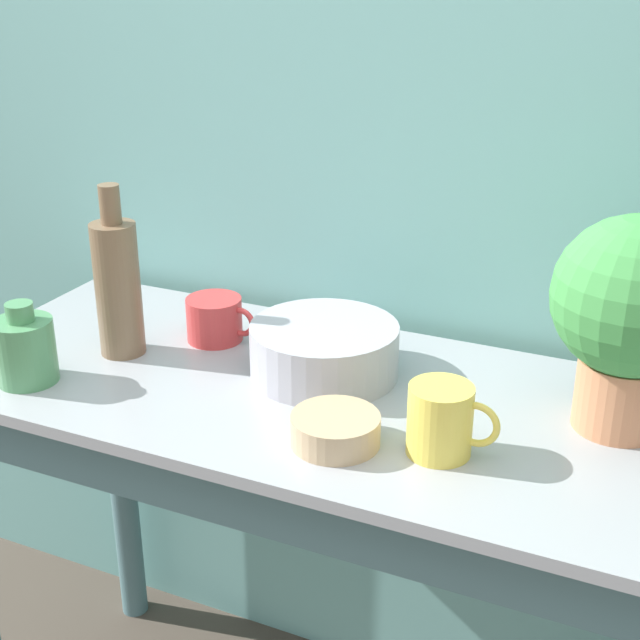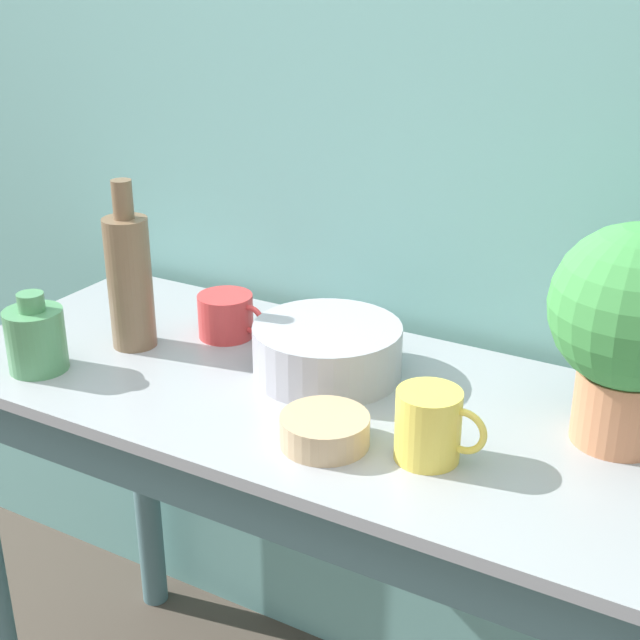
% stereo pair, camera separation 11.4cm
% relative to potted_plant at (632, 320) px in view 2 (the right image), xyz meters
% --- Properties ---
extents(wall_back, '(6.00, 0.05, 2.40)m').
position_rel_potted_plant_xyz_m(wall_back, '(-0.44, 0.25, 0.18)').
color(wall_back, '#70ADA8').
rests_on(wall_back, ground_plane).
extents(counter_table, '(1.28, 0.55, 0.83)m').
position_rel_potted_plant_xyz_m(counter_table, '(-0.44, -0.10, -0.37)').
color(counter_table, slate).
rests_on(counter_table, ground_plane).
extents(potted_plant, '(0.23, 0.23, 0.32)m').
position_rel_potted_plant_xyz_m(potted_plant, '(0.00, 0.00, 0.00)').
color(potted_plant, tan).
rests_on(potted_plant, counter_table).
extents(bowl_wash_large, '(0.24, 0.24, 0.09)m').
position_rel_potted_plant_xyz_m(bowl_wash_large, '(-0.46, -0.02, -0.14)').
color(bowl_wash_large, '#A8A8B2').
rests_on(bowl_wash_large, counter_table).
extents(bottle_tall, '(0.08, 0.08, 0.30)m').
position_rel_potted_plant_xyz_m(bottle_tall, '(-0.81, -0.09, -0.06)').
color(bottle_tall, brown).
rests_on(bottle_tall, counter_table).
extents(bottle_short, '(0.10, 0.10, 0.13)m').
position_rel_potted_plant_xyz_m(bottle_short, '(-0.89, -0.24, -0.13)').
color(bottle_short, '#4C8C59').
rests_on(bottle_short, counter_table).
extents(mug_red, '(0.13, 0.10, 0.08)m').
position_rel_potted_plant_xyz_m(mug_red, '(-0.69, 0.03, -0.15)').
color(mug_red, '#C63838').
rests_on(mug_red, counter_table).
extents(mug_yellow, '(0.13, 0.09, 0.10)m').
position_rel_potted_plant_xyz_m(mug_yellow, '(-0.21, -0.18, -0.13)').
color(mug_yellow, '#E5CC4C').
rests_on(mug_yellow, counter_table).
extents(bowl_small_tan, '(0.13, 0.13, 0.04)m').
position_rel_potted_plant_xyz_m(bowl_small_tan, '(-0.36, -0.21, -0.16)').
color(bowl_small_tan, tan).
rests_on(bowl_small_tan, counter_table).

